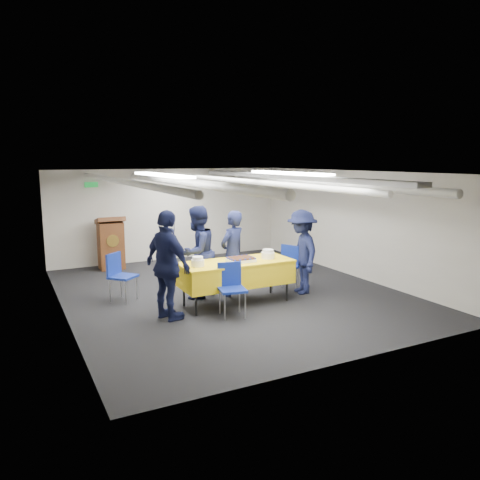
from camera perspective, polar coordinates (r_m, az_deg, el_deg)
name	(u,v)px	position (r m, az deg, el deg)	size (l,w,h in m)	color
ground	(230,292)	(9.08, -1.26, -6.41)	(7.00, 7.00, 0.00)	black
room_shell	(225,197)	(9.16, -1.89, 5.27)	(6.00, 7.00, 2.30)	beige
serving_table	(236,273)	(8.27, -0.46, -4.03)	(2.00, 0.82, 0.77)	black
sheet_cake	(241,259)	(8.18, 0.11, -2.38)	(0.46, 0.35, 0.08)	white
plate_stack_left	(198,262)	(7.86, -5.18, -2.66)	(0.22, 0.22, 0.16)	white
plate_stack_right	(268,254)	(8.45, 3.43, -1.74)	(0.24, 0.24, 0.17)	white
podium	(111,243)	(11.28, -15.47, -0.35)	(0.62, 0.53, 1.25)	brown
chair_near	(231,283)	(7.68, -1.12, -5.32)	(0.49, 0.49, 0.87)	gray
chair_right	(287,263)	(9.22, 5.76, -2.80)	(0.56, 0.56, 0.87)	gray
chair_left	(119,272)	(8.74, -14.55, -3.78)	(0.59, 0.59, 0.87)	gray
sailor_a	(233,253)	(8.72, -0.91, -1.65)	(0.59, 0.38, 1.61)	black
sailor_b	(197,252)	(8.62, -5.25, -1.48)	(0.83, 0.65, 1.71)	black
sailor_c	(168,266)	(7.47, -8.79, -3.10)	(1.03, 0.43, 1.76)	black
sailor_d	(302,252)	(8.95, 7.52, -1.44)	(1.04, 0.60, 1.60)	black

